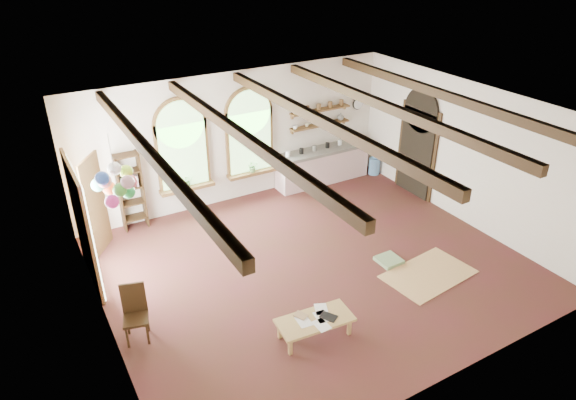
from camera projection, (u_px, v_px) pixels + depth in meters
floor at (314, 265)px, 10.40m from camera, size 8.00×8.00×0.00m
ceiling_beams at (318, 119)px, 8.95m from camera, size 6.20×6.80×0.18m
window_left at (182, 148)px, 11.64m from camera, size 1.30×0.28×2.20m
window_right at (250, 135)px, 12.39m from camera, size 1.30×0.28×2.20m
left_doorway at (83, 227)px, 9.50m from camera, size 0.10×1.90×2.50m
right_doorway at (416, 153)px, 12.78m from camera, size 0.10×1.30×2.40m
kitchen_counter at (322, 165)px, 13.64m from camera, size 2.68×0.62×0.94m
wall_shelf_lower at (320, 125)px, 13.28m from camera, size 1.70×0.24×0.04m
wall_shelf_upper at (320, 110)px, 13.09m from camera, size 1.70×0.24×0.04m
wall_clock at (358, 104)px, 13.72m from camera, size 0.32×0.04×0.32m
bookshelf at (131, 192)px, 11.33m from camera, size 0.53×0.32×1.80m
coffee_table at (315, 321)px, 8.45m from camera, size 1.31×0.69×0.36m
side_chair at (137, 324)px, 8.42m from camera, size 0.49×0.49×1.00m
floor_mat at (429, 274)px, 10.12m from camera, size 1.87×1.27×0.02m
floor_cushion at (389, 260)px, 10.49m from camera, size 0.46×0.46×0.08m
water_jug_a at (352, 166)px, 14.20m from camera, size 0.27×0.27×0.52m
water_jug_b at (374, 165)px, 14.18m from camera, size 0.31×0.31×0.60m
balloon_cluster at (116, 184)px, 8.42m from camera, size 0.73×0.74×1.14m
table_book at (298, 318)px, 8.43m from camera, size 0.24×0.28×0.02m
tablet at (328, 317)px, 8.47m from camera, size 0.30×0.33×0.01m
potted_plant_left at (187, 181)px, 11.93m from camera, size 0.27×0.23×0.30m
potted_plant_right at (253, 166)px, 12.68m from camera, size 0.27×0.23×0.30m
shelf_cup_a at (295, 127)px, 12.92m from camera, size 0.12×0.10×0.10m
shelf_cup_b at (307, 125)px, 13.07m from camera, size 0.10×0.10×0.09m
shelf_bowl_a at (318, 123)px, 13.23m from camera, size 0.22×0.22×0.05m
shelf_bowl_b at (330, 121)px, 13.39m from camera, size 0.20×0.20×0.06m
shelf_vase at (341, 116)px, 13.51m from camera, size 0.18×0.18×0.19m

